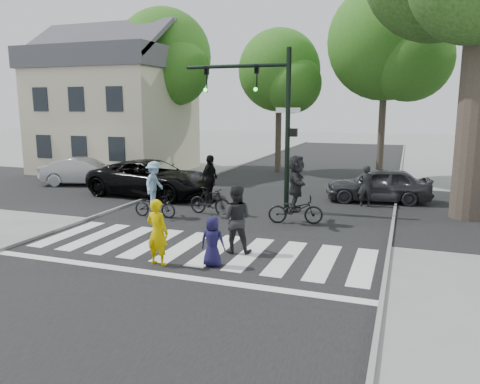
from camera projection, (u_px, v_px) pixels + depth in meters
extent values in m
plane|color=gray|center=(184.00, 259.00, 12.26)|extent=(120.00, 120.00, 0.00)
cube|color=black|center=(246.00, 217.00, 16.88)|extent=(10.00, 70.00, 0.01)
cube|color=black|center=(269.00, 201.00, 19.66)|extent=(70.00, 10.00, 0.01)
cube|color=gray|center=(126.00, 206.00, 18.55)|extent=(0.10, 70.00, 0.10)
cube|color=gray|center=(392.00, 228.00, 15.20)|extent=(0.10, 70.00, 0.10)
cube|color=silver|center=(69.00, 234.00, 14.67)|extent=(0.55, 3.00, 0.01)
cube|color=silver|center=(96.00, 236.00, 14.34)|extent=(0.55, 3.00, 0.01)
cube|color=silver|center=(123.00, 240.00, 14.01)|extent=(0.55, 3.00, 0.01)
cube|color=silver|center=(153.00, 243.00, 13.68)|extent=(0.55, 3.00, 0.01)
cube|color=silver|center=(183.00, 246.00, 13.35)|extent=(0.55, 3.00, 0.01)
cube|color=silver|center=(216.00, 250.00, 13.01)|extent=(0.55, 3.00, 0.01)
cube|color=silver|center=(250.00, 254.00, 12.68)|extent=(0.55, 3.00, 0.01)
cube|color=silver|center=(286.00, 258.00, 12.35)|extent=(0.55, 3.00, 0.01)
cube|color=silver|center=(323.00, 262.00, 12.02)|extent=(0.55, 3.00, 0.01)
cube|color=silver|center=(363.00, 266.00, 11.69)|extent=(0.55, 3.00, 0.01)
cube|color=silver|center=(161.00, 274.00, 11.14)|extent=(10.00, 0.30, 0.01)
cylinder|color=black|center=(288.00, 132.00, 17.05)|extent=(0.18, 0.18, 6.00)
cylinder|color=black|center=(236.00, 66.00, 17.28)|extent=(4.00, 0.14, 0.14)
imported|color=black|center=(257.00, 78.00, 17.09)|extent=(0.16, 0.20, 1.00)
sphere|color=#19E533|center=(256.00, 89.00, 17.05)|extent=(0.14, 0.14, 0.14)
imported|color=black|center=(207.00, 79.00, 17.76)|extent=(0.16, 0.20, 1.00)
sphere|color=#19E533|center=(205.00, 90.00, 17.72)|extent=(0.14, 0.14, 0.14)
cube|color=black|center=(293.00, 133.00, 16.98)|extent=(0.28, 0.18, 0.30)
cube|color=#FF660C|center=(296.00, 133.00, 16.94)|extent=(0.02, 0.14, 0.20)
cube|color=white|center=(288.00, 110.00, 16.90)|extent=(0.90, 0.04, 0.18)
cylinder|color=brown|center=(475.00, 119.00, 16.07)|extent=(1.20, 1.20, 7.00)
cylinder|color=brown|center=(103.00, 121.00, 31.35)|extent=(0.36, 0.36, 5.95)
sphere|color=#326920|center=(100.00, 68.00, 30.73)|extent=(5.20, 5.20, 5.20)
sphere|color=#326920|center=(107.00, 81.00, 29.82)|extent=(3.64, 3.64, 3.64)
cylinder|color=brown|center=(166.00, 118.00, 29.19)|extent=(0.36, 0.36, 6.44)
sphere|color=#326920|center=(164.00, 57.00, 28.52)|extent=(5.80, 5.80, 5.80)
sphere|color=#326920|center=(174.00, 71.00, 27.49)|extent=(4.06, 4.06, 4.06)
cylinder|color=brown|center=(278.00, 125.00, 27.96)|extent=(0.36, 0.36, 5.60)
sphere|color=#326920|center=(279.00, 70.00, 27.38)|extent=(4.80, 4.80, 4.80)
sphere|color=#326920|center=(292.00, 83.00, 26.54)|extent=(3.36, 3.36, 3.36)
cylinder|color=brown|center=(382.00, 117.00, 24.66)|extent=(0.36, 0.36, 6.72)
sphere|color=#326920|center=(386.00, 41.00, 23.96)|extent=(6.00, 6.00, 6.00)
sphere|color=#326920|center=(410.00, 58.00, 22.91)|extent=(4.20, 4.20, 4.20)
cube|color=beige|center=(116.00, 122.00, 28.48)|extent=(8.00, 7.00, 6.00)
cube|color=#47474C|center=(113.00, 61.00, 27.83)|extent=(8.40, 7.40, 1.20)
cube|color=#47474C|center=(92.00, 39.00, 25.93)|extent=(8.40, 3.69, 2.44)
cube|color=#47474C|center=(129.00, 47.00, 29.36)|extent=(8.40, 3.69, 2.44)
cube|color=black|center=(44.00, 146.00, 26.26)|extent=(1.00, 0.06, 1.30)
cube|color=black|center=(40.00, 99.00, 25.78)|extent=(1.00, 0.06, 1.30)
cube|color=black|center=(79.00, 148.00, 25.46)|extent=(1.00, 0.06, 1.30)
cube|color=black|center=(76.00, 99.00, 24.99)|extent=(1.00, 0.06, 1.30)
cube|color=black|center=(117.00, 149.00, 24.67)|extent=(1.00, 0.06, 1.30)
cube|color=black|center=(114.00, 99.00, 24.19)|extent=(1.00, 0.06, 1.30)
cube|color=gray|center=(101.00, 173.00, 24.94)|extent=(2.00, 1.20, 0.80)
imported|color=#D0B200|center=(157.00, 232.00, 11.68)|extent=(0.67, 0.49, 1.69)
imported|color=#161339|center=(213.00, 242.00, 11.60)|extent=(0.65, 0.45, 1.28)
imported|color=black|center=(235.00, 219.00, 12.65)|extent=(1.05, 0.89, 1.87)
imported|color=black|center=(155.00, 206.00, 16.80)|extent=(1.61, 0.61, 0.84)
imported|color=#7BA4C0|center=(154.00, 184.00, 16.65)|extent=(0.63, 1.06, 1.60)
imported|color=black|center=(210.00, 201.00, 17.16)|extent=(1.73, 0.64, 1.02)
imported|color=black|center=(210.00, 179.00, 17.01)|extent=(0.53, 1.06, 1.75)
imported|color=black|center=(296.00, 210.00, 15.88)|extent=(1.95, 1.08, 0.97)
imported|color=black|center=(296.00, 183.00, 15.71)|extent=(0.96, 1.80, 1.85)
imported|color=black|center=(152.00, 178.00, 20.67)|extent=(5.98, 3.20, 1.60)
imported|color=#A2A2A7|center=(84.00, 171.00, 23.61)|extent=(4.41, 2.70, 1.37)
imported|color=#35343A|center=(378.00, 185.00, 19.46)|extent=(4.46, 2.33, 1.45)
imported|color=black|center=(365.00, 186.00, 18.53)|extent=(0.67, 0.51, 1.66)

